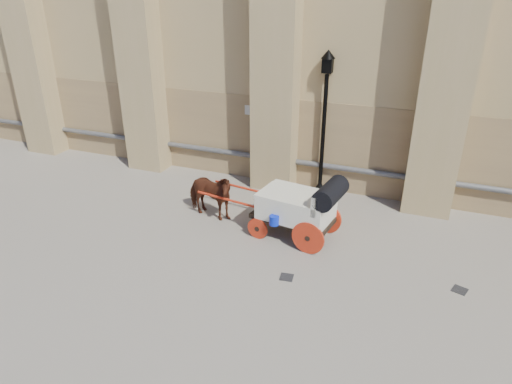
% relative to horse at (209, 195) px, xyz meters
% --- Properties ---
extents(ground, '(90.00, 90.00, 0.00)m').
position_rel_horse_xyz_m(ground, '(2.03, -0.74, -0.75)').
color(ground, slate).
rests_on(ground, ground).
extents(horse, '(1.89, 1.12, 1.49)m').
position_rel_horse_xyz_m(horse, '(0.00, 0.00, 0.00)').
color(horse, '#572B1B').
rests_on(horse, ground).
extents(carriage, '(4.32, 1.74, 1.84)m').
position_rel_horse_xyz_m(carriage, '(2.85, -0.16, 0.25)').
color(carriage, black).
rests_on(carriage, ground).
extents(street_lamp, '(0.43, 0.43, 4.64)m').
position_rel_horse_xyz_m(street_lamp, '(2.61, 3.06, 1.74)').
color(street_lamp, black).
rests_on(street_lamp, ground).
extents(drain_grate_near, '(0.36, 0.36, 0.01)m').
position_rel_horse_xyz_m(drain_grate_near, '(3.10, -2.09, -0.74)').
color(drain_grate_near, black).
rests_on(drain_grate_near, ground).
extents(drain_grate_far, '(0.40, 0.40, 0.01)m').
position_rel_horse_xyz_m(drain_grate_far, '(7.00, -1.10, -0.74)').
color(drain_grate_far, black).
rests_on(drain_grate_far, ground).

